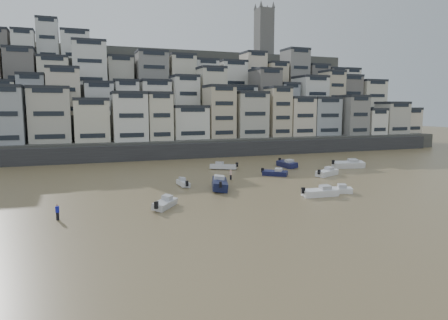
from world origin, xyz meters
name	(u,v)px	position (x,y,z in m)	size (l,w,h in m)	color
ground	(297,262)	(0.00, 0.00, 0.00)	(400.00, 400.00, 0.00)	olive
harbor_wall	(192,151)	(10.00, 65.00, 1.75)	(140.00, 3.00, 3.50)	#38383A
hillside	(173,104)	(14.73, 104.84, 13.01)	(141.04, 66.00, 50.00)	#4C4C47
boat_a	(320,191)	(14.73, 18.95, 0.73)	(5.38, 1.76, 1.47)	white
boat_b	(338,189)	(18.19, 19.88, 0.58)	(4.27, 1.40, 1.16)	white
boat_c	(220,182)	(3.79, 28.37, 0.98)	(7.16, 2.34, 1.95)	#121739
boat_d	(327,171)	(25.27, 32.65, 0.78)	(5.71, 1.87, 1.56)	white
boat_e	(275,172)	(16.67, 35.69, 0.64)	(4.73, 1.55, 1.29)	#151944
boat_f	(183,182)	(-0.65, 32.36, 0.56)	(4.13, 1.35, 1.13)	silver
boat_g	(349,163)	(34.44, 38.71, 0.92)	(6.77, 2.21, 1.85)	silver
boat_h	(223,165)	(10.79, 45.77, 0.76)	(5.57, 1.82, 1.52)	silver
boat_i	(287,163)	(23.67, 44.04, 0.84)	(6.16, 2.02, 1.68)	#151944
boat_j	(165,202)	(-6.06, 20.01, 0.66)	(4.81, 1.57, 1.31)	silver
person_blue	(57,212)	(-17.77, 18.86, 0.87)	(0.44, 0.44, 1.74)	#161CA9
person_pink	(231,175)	(8.00, 34.70, 0.87)	(0.44, 0.44, 1.74)	beige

